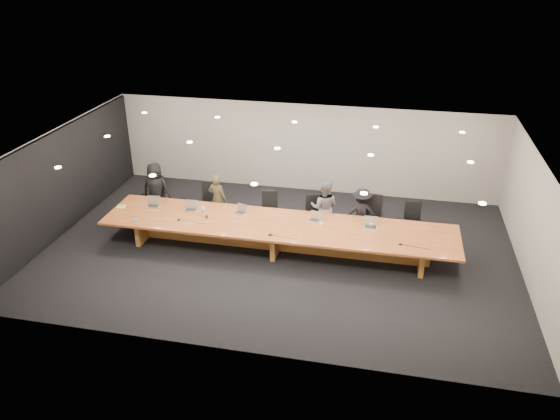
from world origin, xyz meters
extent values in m
plane|color=black|center=(0.00, 0.00, 0.00)|extent=(12.00, 12.00, 0.00)
cube|color=beige|center=(0.00, 4.00, 1.40)|extent=(12.00, 0.02, 2.80)
cube|color=black|center=(-5.94, 0.00, 1.37)|extent=(0.08, 7.84, 2.74)
cube|color=brown|center=(0.00, 0.00, 0.72)|extent=(9.00, 1.80, 0.06)
cube|color=brown|center=(0.00, 0.00, 0.34)|extent=(7.65, 0.15, 0.69)
cube|color=brown|center=(-3.60, 0.00, 0.34)|extent=(0.12, 1.26, 0.69)
cube|color=brown|center=(0.00, 0.00, 0.34)|extent=(0.12, 1.26, 0.69)
cube|color=brown|center=(3.60, 0.00, 0.34)|extent=(0.12, 1.26, 0.69)
imported|color=black|center=(-3.83, 1.23, 0.81)|extent=(0.81, 0.55, 1.63)
imported|color=#39351F|center=(-1.98, 1.17, 0.73)|extent=(0.59, 0.44, 1.46)
imported|color=slate|center=(1.03, 1.16, 0.77)|extent=(0.75, 0.59, 1.54)
imported|color=black|center=(2.02, 1.16, 0.70)|extent=(0.96, 0.63, 1.40)
cylinder|color=silver|center=(-2.00, 0.09, 0.87)|extent=(0.08, 0.08, 0.23)
cylinder|color=#693012|center=(-1.86, -0.07, 0.79)|extent=(0.07, 0.07, 0.09)
cone|color=white|center=(1.10, 0.12, 0.79)|extent=(0.09, 0.09, 0.09)
cone|color=white|center=(2.33, 0.35, 0.79)|extent=(0.08, 0.08, 0.08)
cube|color=white|center=(-4.35, 0.10, 0.76)|extent=(0.23, 0.19, 0.01)
cube|color=#5FD639|center=(-4.35, 0.11, 0.77)|extent=(0.16, 0.10, 0.02)
cube|color=#B2B2B7|center=(-3.61, -0.57, 0.76)|extent=(0.22, 0.20, 0.03)
cone|color=black|center=(-2.53, -0.31, 0.76)|extent=(0.14, 0.14, 0.03)
cone|color=black|center=(-0.05, -0.61, 0.77)|extent=(0.16, 0.16, 0.03)
cone|color=black|center=(3.06, -0.43, 0.76)|extent=(0.13, 0.13, 0.03)
camera|label=1|loc=(2.62, -11.99, 7.10)|focal=35.00mm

